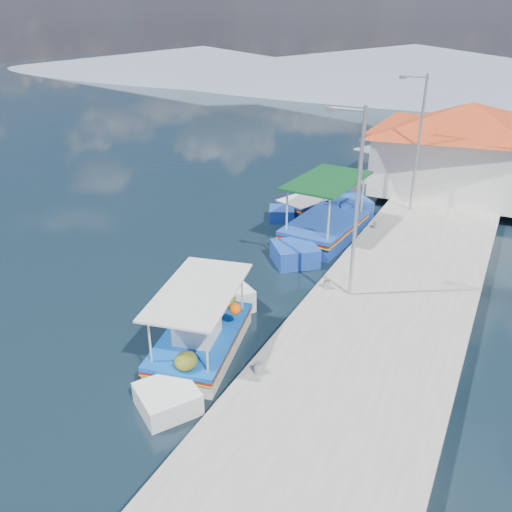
% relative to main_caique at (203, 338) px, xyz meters
% --- Properties ---
extents(ground, '(160.00, 160.00, 0.00)m').
position_rel_main_caique_xyz_m(ground, '(-1.65, 2.24, -0.43)').
color(ground, black).
rests_on(ground, ground).
extents(quay, '(5.00, 44.00, 0.50)m').
position_rel_main_caique_xyz_m(quay, '(4.25, 8.24, -0.18)').
color(quay, '#AFABA3').
rests_on(quay, ground).
extents(bollards, '(0.20, 17.20, 0.30)m').
position_rel_main_caique_xyz_m(bollards, '(2.15, 7.49, 0.22)').
color(bollards, '#A5A8AD').
rests_on(bollards, quay).
extents(main_caique, '(2.95, 6.68, 2.25)m').
position_rel_main_caique_xyz_m(main_caique, '(0.00, 0.00, 0.00)').
color(main_caique, white).
rests_on(main_caique, ground).
extents(caique_green_canopy, '(2.70, 7.81, 2.93)m').
position_rel_main_caique_xyz_m(caique_green_canopy, '(0.23, 9.36, 0.00)').
color(caique_green_canopy, '#1C44A9').
rests_on(caique_green_canopy, ground).
extents(caique_blue_hull, '(2.94, 5.34, 1.01)m').
position_rel_main_caique_xyz_m(caique_blue_hull, '(-1.64, 12.39, -0.16)').
color(caique_blue_hull, '#1C44A9').
rests_on(caique_blue_hull, ground).
extents(caique_far, '(3.51, 5.90, 2.25)m').
position_rel_main_caique_xyz_m(caique_far, '(0.43, 18.48, -0.02)').
color(caique_far, white).
rests_on(caique_far, ground).
extents(harbor_building, '(10.49, 10.49, 4.40)m').
position_rel_main_caique_xyz_m(harbor_building, '(4.55, 17.24, 2.34)').
color(harbor_building, silver).
rests_on(harbor_building, quay).
extents(lamp_post_near, '(1.21, 0.14, 6.00)m').
position_rel_main_caique_xyz_m(lamp_post_near, '(2.86, 4.24, 3.42)').
color(lamp_post_near, '#A5A8AD').
rests_on(lamp_post_near, quay).
extents(lamp_post_far, '(1.21, 0.14, 6.00)m').
position_rel_main_caique_xyz_m(lamp_post_far, '(2.86, 13.24, 3.42)').
color(lamp_post_far, '#A5A8AD').
rests_on(lamp_post_far, quay).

